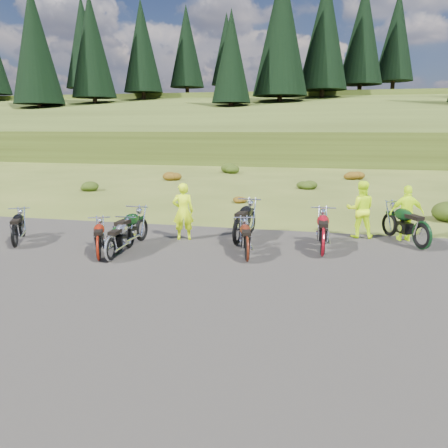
% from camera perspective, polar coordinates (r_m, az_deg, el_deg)
% --- Properties ---
extents(ground, '(300.00, 300.00, 0.00)m').
position_cam_1_polar(ground, '(11.31, -4.79, -5.06)').
color(ground, '#404C19').
rests_on(ground, ground).
extents(gravel_pad, '(20.00, 12.00, 0.04)m').
position_cam_1_polar(gravel_pad, '(9.53, -8.35, -8.59)').
color(gravel_pad, black).
rests_on(gravel_pad, ground).
extents(hill_slope, '(300.00, 45.97, 9.37)m').
position_cam_1_polar(hill_slope, '(60.47, 9.41, 9.19)').
color(hill_slope, '#313E14').
rests_on(hill_slope, ground).
extents(hill_plateau, '(300.00, 90.00, 9.17)m').
position_cam_1_polar(hill_plateau, '(120.38, 11.02, 10.75)').
color(hill_plateau, '#313E14').
rests_on(hill_plateau, ground).
extents(conifer_14, '(5.28, 5.28, 14.00)m').
position_cam_1_polar(conifer_14, '(97.76, -22.82, 19.39)').
color(conifer_14, black).
rests_on(conifer_14, ground).
extents(conifer_15, '(7.92, 7.92, 20.00)m').
position_cam_1_polar(conifer_15, '(100.25, -17.89, 21.65)').
color(conifer_15, black).
rests_on(conifer_15, ground).
extents(conifer_16, '(7.48, 7.48, 19.00)m').
position_cam_1_polar(conifer_16, '(75.36, -23.50, 20.67)').
color(conifer_16, black).
rests_on(conifer_16, ground).
extents(conifer_17, '(7.04, 7.04, 18.00)m').
position_cam_1_polar(conifer_17, '(77.44, -16.91, 21.42)').
color(conifer_17, black).
rests_on(conifer_17, ground).
extents(conifer_18, '(6.60, 6.60, 17.00)m').
position_cam_1_polar(conifer_18, '(80.37, -10.68, 21.88)').
color(conifer_18, black).
rests_on(conifer_18, ground).
extents(conifer_19, '(6.16, 6.16, 16.00)m').
position_cam_1_polar(conifer_19, '(84.07, -4.92, 22.10)').
color(conifer_19, black).
rests_on(conifer_19, ground).
extents(conifer_20, '(5.72, 5.72, 15.00)m').
position_cam_1_polar(conifer_20, '(88.36, 0.32, 21.87)').
color(conifer_20, black).
rests_on(conifer_20, ground).
extents(conifer_21, '(5.28, 5.28, 14.00)m').
position_cam_1_polar(conifer_21, '(62.19, 0.96, 21.06)').
color(conifer_21, black).
rests_on(conifer_21, ground).
extents(conifer_22, '(7.92, 7.92, 20.00)m').
position_cam_1_polar(conifer_22, '(67.90, 7.51, 23.84)').
color(conifer_22, black).
rests_on(conifer_22, ground).
extents(conifer_23, '(7.48, 7.48, 19.00)m').
position_cam_1_polar(conifer_23, '(73.64, 13.04, 23.30)').
color(conifer_23, black).
rests_on(conifer_23, ground).
extents(conifer_24, '(7.04, 7.04, 18.00)m').
position_cam_1_polar(conifer_24, '(79.87, 17.70, 22.69)').
color(conifer_24, black).
rests_on(conifer_24, ground).
extents(conifer_25, '(6.60, 6.60, 17.00)m').
position_cam_1_polar(conifer_25, '(86.46, 21.62, 21.93)').
color(conifer_25, black).
rests_on(conifer_25, ground).
extents(shrub_1, '(1.03, 1.03, 0.61)m').
position_cam_1_polar(shrub_1, '(25.05, -17.27, 4.89)').
color(shrub_1, '#24360D').
rests_on(shrub_1, ground).
extents(shrub_2, '(1.30, 1.30, 0.77)m').
position_cam_1_polar(shrub_2, '(28.65, -6.95, 6.42)').
color(shrub_2, brown).
rests_on(shrub_2, ground).
extents(shrub_3, '(1.56, 1.56, 0.92)m').
position_cam_1_polar(shrub_3, '(32.97, 0.92, 7.45)').
color(shrub_3, '#24360D').
rests_on(shrub_3, ground).
extents(shrub_4, '(0.77, 0.77, 0.45)m').
position_cam_1_polar(shrub_4, '(20.08, 1.83, 3.44)').
color(shrub_4, brown).
rests_on(shrub_4, ground).
extents(shrub_5, '(1.03, 1.03, 0.61)m').
position_cam_1_polar(shrub_5, '(24.99, 10.67, 5.22)').
color(shrub_5, '#24360D').
rests_on(shrub_5, ground).
extents(shrub_6, '(1.30, 1.30, 0.77)m').
position_cam_1_polar(shrub_6, '(30.32, 16.53, 6.34)').
color(shrub_6, brown).
rests_on(shrub_6, ground).
extents(motorcycle_0, '(1.43, 1.98, 0.99)m').
position_cam_1_polar(motorcycle_0, '(13.90, -25.56, -2.91)').
color(motorcycle_0, black).
rests_on(motorcycle_0, ground).
extents(motorcycle_1, '(1.34, 1.94, 0.97)m').
position_cam_1_polar(motorcycle_1, '(11.81, -15.99, -4.74)').
color(motorcycle_1, maroon).
rests_on(motorcycle_1, ground).
extents(motorcycle_2, '(0.88, 2.25, 1.15)m').
position_cam_1_polar(motorcycle_2, '(12.21, -13.74, -4.04)').
color(motorcycle_2, black).
rests_on(motorcycle_2, ground).
extents(motorcycle_3, '(0.70, 1.91, 0.99)m').
position_cam_1_polar(motorcycle_3, '(11.68, -14.52, -4.86)').
color(motorcycle_3, '#A7A7AB').
rests_on(motorcycle_3, ground).
extents(motorcycle_4, '(1.05, 1.97, 0.98)m').
position_cam_1_polar(motorcycle_4, '(11.29, 3.02, -5.06)').
color(motorcycle_4, '#4C1A0C').
rests_on(motorcycle_4, ground).
extents(motorcycle_5, '(1.02, 2.38, 1.21)m').
position_cam_1_polar(motorcycle_5, '(12.80, 1.74, -2.90)').
color(motorcycle_5, black).
rests_on(motorcycle_5, ground).
extents(motorcycle_6, '(0.77, 2.20, 1.15)m').
position_cam_1_polar(motorcycle_6, '(11.99, 12.69, -4.29)').
color(motorcycle_6, maroon).
rests_on(motorcycle_6, ground).
extents(motorcycle_7, '(1.69, 2.41, 1.21)m').
position_cam_1_polar(motorcycle_7, '(13.56, 24.27, -3.16)').
color(motorcycle_7, black).
rests_on(motorcycle_7, ground).
extents(person_middle, '(0.74, 0.59, 1.75)m').
position_cam_1_polar(person_middle, '(13.32, -5.36, 1.52)').
color(person_middle, '#D2FD0D').
rests_on(person_middle, ground).
extents(person_right_a, '(0.89, 0.71, 1.77)m').
position_cam_1_polar(person_right_a, '(14.19, 17.38, 1.72)').
color(person_right_a, '#D2FD0D').
rests_on(person_right_a, ground).
extents(person_right_b, '(1.03, 0.51, 1.69)m').
position_cam_1_polar(person_right_b, '(14.24, 22.74, 1.18)').
color(person_right_b, '#D2FD0D').
rests_on(person_right_b, ground).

